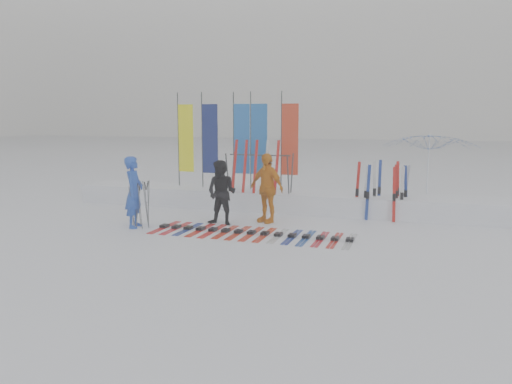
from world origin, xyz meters
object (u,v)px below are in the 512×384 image
(person_black, at_px, (222,193))
(ski_row, at_px, (252,233))
(person_yellow, at_px, (267,188))
(tent_canopy, at_px, (429,173))
(ski_rack, at_px, (260,168))
(person_blue, at_px, (134,192))

(person_black, relative_size, ski_row, 0.35)
(person_black, relative_size, person_yellow, 0.91)
(person_yellow, bearing_deg, ski_row, -62.39)
(tent_canopy, height_order, ski_rack, tent_canopy)
(tent_canopy, xyz_separation_m, ski_row, (-4.28, -4.34, -1.25))
(person_black, height_order, ski_rack, ski_rack)
(person_yellow, bearing_deg, ski_rack, 138.54)
(person_blue, distance_m, ski_rack, 4.23)
(tent_canopy, bearing_deg, person_yellow, -147.52)
(person_blue, xyz_separation_m, person_yellow, (3.19, 1.76, 0.02))
(person_blue, relative_size, ski_row, 0.37)
(person_black, xyz_separation_m, tent_canopy, (5.43, 3.51, 0.38))
(person_blue, xyz_separation_m, person_black, (2.12, 1.03, -0.07))
(ski_rack, bearing_deg, person_black, -97.82)
(tent_canopy, distance_m, ski_rack, 5.22)
(person_black, distance_m, person_yellow, 1.30)
(person_yellow, distance_m, ski_row, 1.83)
(person_blue, height_order, ski_rack, person_blue)
(person_yellow, bearing_deg, person_black, -120.96)
(person_blue, bearing_deg, person_yellow, -73.69)
(tent_canopy, bearing_deg, ski_rack, -167.61)
(person_black, relative_size, ski_rack, 0.88)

